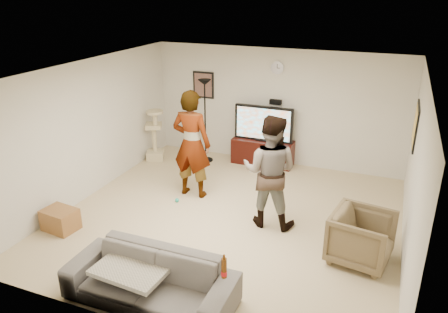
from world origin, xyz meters
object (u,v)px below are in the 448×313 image
at_px(sofa, 150,279).
at_px(beer_bottle, 224,268).
at_px(person_right, 270,172).
at_px(armchair, 361,238).
at_px(floor_lamp, 205,122).
at_px(person_left, 192,144).
at_px(cat_tree, 154,135).
at_px(tv_stand, 263,152).
at_px(tv, 264,123).
at_px(side_table, 60,220).

xyz_separation_m(sofa, beer_bottle, (0.98, 0.00, 0.44)).
height_order(person_right, armchair, person_right).
xyz_separation_m(floor_lamp, armchair, (3.61, -2.66, -0.54)).
xyz_separation_m(beer_bottle, armchair, (1.35, 1.86, -0.37)).
bearing_deg(beer_bottle, person_left, 121.94).
relative_size(floor_lamp, armchair, 2.20).
distance_m(floor_lamp, cat_tree, 1.20).
bearing_deg(person_left, floor_lamp, -73.70).
relative_size(tv_stand, tv, 1.04).
bearing_deg(sofa, beer_bottle, -0.37).
height_order(person_left, armchair, person_left).
bearing_deg(tv_stand, sofa, -89.58).
bearing_deg(sofa, side_table, 157.10).
xyz_separation_m(cat_tree, side_table, (0.13, -3.22, -0.41)).
relative_size(floor_lamp, person_left, 0.91).
bearing_deg(beer_bottle, tv_stand, 101.98).
distance_m(tv_stand, beer_bottle, 4.93).
xyz_separation_m(cat_tree, armchair, (4.71, -2.30, -0.21)).
xyz_separation_m(beer_bottle, side_table, (-3.23, 0.93, -0.57)).
height_order(tv, person_right, person_right).
distance_m(floor_lamp, person_left, 1.70).
xyz_separation_m(tv, sofa, (0.04, -4.80, -0.62)).
height_order(floor_lamp, cat_tree, floor_lamp).
bearing_deg(cat_tree, side_table, -87.69).
bearing_deg(person_left, cat_tree, -38.97).
bearing_deg(beer_bottle, person_right, 94.18).
height_order(person_right, beer_bottle, person_right).
height_order(tv_stand, person_left, person_left).
bearing_deg(cat_tree, person_right, -29.08).
bearing_deg(side_table, armchair, 11.42).
distance_m(tv, side_table, 4.52).
distance_m(person_left, sofa, 3.07).
bearing_deg(tv, side_table, -119.69).
relative_size(person_right, sofa, 0.87).
relative_size(tv_stand, cat_tree, 1.14).
bearing_deg(side_table, cat_tree, 92.31).
height_order(tv, person_left, person_left).
distance_m(person_left, side_table, 2.56).
distance_m(floor_lamp, person_right, 2.98).
bearing_deg(floor_lamp, cat_tree, -161.82).
relative_size(tv, sofa, 0.60).
distance_m(armchair, side_table, 4.67).
xyz_separation_m(person_right, side_table, (-3.05, -1.45, -0.76)).
distance_m(beer_bottle, armchair, 2.32).
relative_size(tv_stand, side_table, 2.52).
xyz_separation_m(person_right, armchair, (1.52, -0.53, -0.55)).
height_order(tv_stand, side_table, tv_stand).
bearing_deg(side_table, floor_lamp, 74.95).
relative_size(tv_stand, sofa, 0.62).
bearing_deg(sofa, person_left, 105.35).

